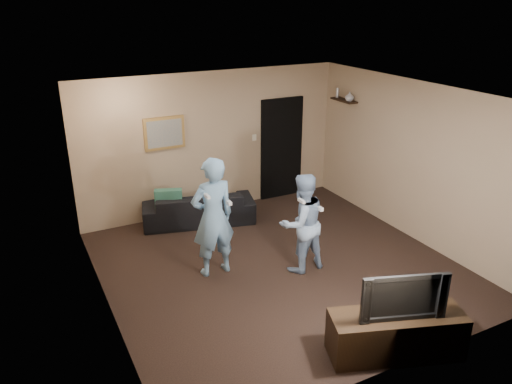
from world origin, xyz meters
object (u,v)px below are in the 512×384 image
tv_console (396,335)px  wii_player_left (213,217)px  sofa (199,207)px  wii_player_right (302,223)px  television (401,293)px

tv_console → wii_player_left: (-1.14, 2.60, 0.64)m
wii_player_left → sofa: bearing=76.2°
sofa → tv_console: sofa is taller
wii_player_left → wii_player_right: bearing=-22.4°
tv_console → television: television is taller
wii_player_right → sofa: bearing=108.5°
wii_player_right → television: bearing=-91.3°
tv_console → wii_player_right: size_ratio=1.01×
sofa → tv_console: (0.71, -4.36, -0.04)m
sofa → television: 4.45m
tv_console → sofa: bearing=118.7°
sofa → tv_console: size_ratio=1.30×
sofa → tv_console: 4.42m
sofa → wii_player_right: size_ratio=1.31×
tv_console → television: size_ratio=1.56×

